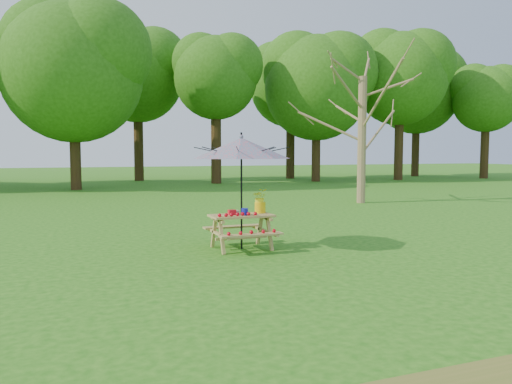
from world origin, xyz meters
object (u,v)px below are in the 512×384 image
object	(u,v)px
flower_bucket	(260,200)
bare_tree	(364,23)
picnic_table	(242,232)
patio_umbrella	(241,148)

from	to	relation	value
flower_bucket	bare_tree	bearing A→B (deg)	44.88
picnic_table	bare_tree	bearing A→B (deg)	43.62
bare_tree	flower_bucket	size ratio (longest dim) A/B	22.15
bare_tree	picnic_table	size ratio (longest dim) A/B	8.11
bare_tree	patio_umbrella	size ratio (longest dim) A/B	4.51
bare_tree	patio_umbrella	xyz separation A→B (m)	(-7.07, -6.73, -4.55)
bare_tree	picnic_table	bearing A→B (deg)	-136.38
bare_tree	patio_umbrella	bearing A→B (deg)	-136.39
patio_umbrella	bare_tree	bearing A→B (deg)	43.61
picnic_table	patio_umbrella	distance (m)	1.62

